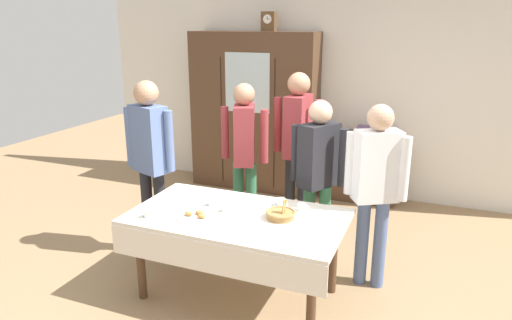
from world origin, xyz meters
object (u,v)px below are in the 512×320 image
object	(u,v)px
tea_cup_front_edge	(226,209)
person_behind_table_right	(244,146)
wall_cabinet	(254,112)
tea_cup_far_right	(302,208)
spoon_mid_right	(293,244)
person_beside_shelf	(150,151)
person_by_cabinet	(376,180)
tea_cup_mid_left	(281,203)
tea_cup_center	(213,203)
spoon_far_left	(223,229)
mantel_clock	(269,21)
pastry_plate	(195,217)
book_stack	(363,130)
dining_table	(236,228)
person_near_right_end	(298,137)
person_behind_table_left	(318,168)
bookshelf_low	(361,167)
tea_cup_near_left	(149,214)
bread_basket	(281,214)

from	to	relation	value
tea_cup_front_edge	person_behind_table_right	bearing A→B (deg)	105.60
wall_cabinet	tea_cup_far_right	world-z (taller)	wall_cabinet
wall_cabinet	spoon_mid_right	world-z (taller)	wall_cabinet
person_beside_shelf	person_by_cabinet	bearing A→B (deg)	5.12
tea_cup_mid_left	tea_cup_center	bearing A→B (deg)	-157.18
tea_cup_center	spoon_far_left	bearing A→B (deg)	-53.75
mantel_clock	pastry_plate	bearing A→B (deg)	-81.38
book_stack	tea_cup_front_edge	size ratio (longest dim) A/B	1.73
tea_cup_front_edge	person_by_cabinet	bearing A→B (deg)	27.40
tea_cup_center	spoon_mid_right	size ratio (longest dim) A/B	1.09
dining_table	person_behind_table_right	bearing A→B (deg)	109.91
dining_table	person_by_cabinet	world-z (taller)	person_by_cabinet
tea_cup_mid_left	person_near_right_end	world-z (taller)	person_near_right_end
tea_cup_mid_left	person_beside_shelf	world-z (taller)	person_beside_shelf
dining_table	person_behind_table_left	bearing A→B (deg)	61.39
dining_table	pastry_plate	distance (m)	0.34
mantel_clock	person_by_cabinet	distance (m)	2.88
tea_cup_far_right	pastry_plate	size ratio (longest dim) A/B	0.46
bookshelf_low	person_near_right_end	xyz separation A→B (m)	(-0.49, -1.22, 0.63)
dining_table	bookshelf_low	world-z (taller)	bookshelf_low
spoon_mid_right	tea_cup_center	bearing A→B (deg)	153.54
tea_cup_mid_left	person_by_cabinet	xyz separation A→B (m)	(0.73, 0.27, 0.21)
dining_table	person_beside_shelf	xyz separation A→B (m)	(-1.08, 0.43, 0.42)
dining_table	tea_cup_center	size ratio (longest dim) A/B	13.29
tea_cup_near_left	tea_cup_mid_left	world-z (taller)	same
tea_cup_far_right	spoon_mid_right	bearing A→B (deg)	-79.49
tea_cup_mid_left	bread_basket	distance (m)	0.26
bookshelf_low	person_by_cabinet	xyz separation A→B (m)	(0.44, -2.02, 0.53)
book_stack	tea_cup_far_right	size ratio (longest dim) A/B	1.73
person_by_cabinet	person_near_right_end	xyz separation A→B (m)	(-0.92, 0.80, 0.10)
spoon_far_left	person_beside_shelf	xyz separation A→B (m)	(-1.10, 0.70, 0.31)
tea_cup_front_edge	person_by_cabinet	xyz separation A→B (m)	(1.10, 0.57, 0.21)
mantel_clock	person_behind_table_left	world-z (taller)	mantel_clock
bread_basket	person_behind_table_right	distance (m)	1.29
tea_cup_front_edge	mantel_clock	bearing A→B (deg)	103.07
bookshelf_low	spoon_mid_right	xyz separation A→B (m)	(0.01, -2.93, 0.30)
bookshelf_low	book_stack	distance (m)	0.48
mantel_clock	spoon_far_left	xyz separation A→B (m)	(0.71, -2.85, -1.49)
bookshelf_low	dining_table	bearing A→B (deg)	-101.95
tea_cup_near_left	mantel_clock	bearing A→B (deg)	91.32
person_behind_table_right	person_near_right_end	world-z (taller)	person_near_right_end
person_by_cabinet	person_near_right_end	bearing A→B (deg)	139.14
tea_cup_mid_left	person_behind_table_right	size ratio (longest dim) A/B	0.08
pastry_plate	spoon_far_left	bearing A→B (deg)	-20.22
mantel_clock	tea_cup_mid_left	size ratio (longest dim) A/B	1.85
tea_cup_front_edge	spoon_mid_right	xyz separation A→B (m)	(0.68, -0.34, -0.02)
person_behind_table_left	mantel_clock	bearing A→B (deg)	123.17
dining_table	tea_cup_far_right	xyz separation A→B (m)	(0.46, 0.29, 0.12)
pastry_plate	spoon_far_left	size ratio (longest dim) A/B	2.35
spoon_far_left	mantel_clock	bearing A→B (deg)	104.01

